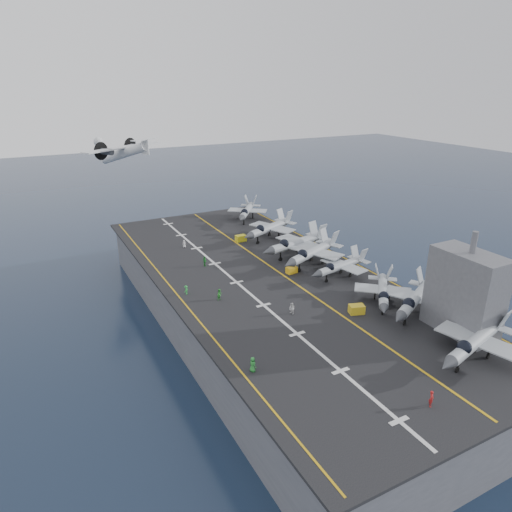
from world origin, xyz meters
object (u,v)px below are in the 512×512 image
island_superstructure (466,283)px  tow_cart_a (357,309)px  fighter_jet_0 (476,340)px  transport_plane (124,153)px

island_superstructure → tow_cart_a: size_ratio=5.73×
fighter_jet_0 → tow_cart_a: bearing=107.7°
fighter_jet_0 → island_superstructure: bearing=53.8°
island_superstructure → fighter_jet_0: 8.57m
fighter_jet_0 → transport_plane: transport_plane is taller
tow_cart_a → transport_plane: 78.64m
island_superstructure → tow_cart_a: (-9.54, 10.99, -6.82)m
tow_cart_a → transport_plane: bearing=102.8°
island_superstructure → transport_plane: size_ratio=0.49×
tow_cart_a → island_superstructure: bearing=-49.0°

